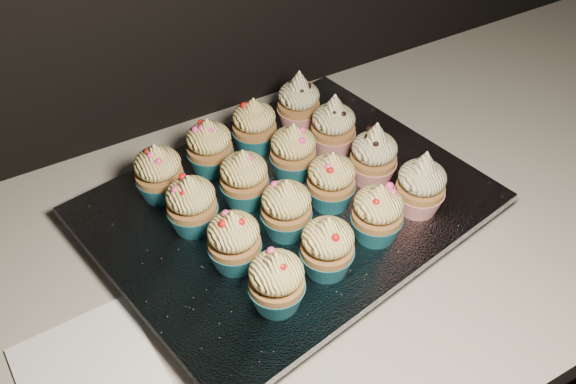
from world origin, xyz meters
name	(u,v)px	position (x,y,z in m)	size (l,w,h in m)	color
worktop	(141,311)	(0.00, 1.70, 0.88)	(2.44, 0.64, 0.04)	beige
napkin	(87,368)	(-0.08, 1.64, 0.90)	(0.14, 0.14, 0.00)	white
baking_tray	(288,214)	(0.22, 1.73, 0.91)	(0.44, 0.34, 0.02)	black
foil_lining	(288,204)	(0.22, 1.73, 0.93)	(0.48, 0.37, 0.01)	silver
cupcake_0	(277,281)	(0.13, 1.59, 0.97)	(0.06, 0.06, 0.08)	#186272
cupcake_1	(327,247)	(0.20, 1.61, 0.97)	(0.06, 0.06, 0.08)	#186272
cupcake_2	(378,213)	(0.28, 1.62, 0.97)	(0.06, 0.06, 0.08)	#186272
cupcake_3	(421,185)	(0.36, 1.63, 0.97)	(0.06, 0.06, 0.10)	#B51919
cupcake_4	(234,241)	(0.12, 1.67, 0.97)	(0.06, 0.06, 0.08)	#186272
cupcake_5	(286,209)	(0.19, 1.68, 0.97)	(0.06, 0.06, 0.08)	#186272
cupcake_6	(331,181)	(0.27, 1.70, 0.97)	(0.06, 0.06, 0.08)	#186272
cupcake_7	(374,156)	(0.34, 1.71, 0.97)	(0.06, 0.06, 0.10)	#B51919
cupcake_8	(192,204)	(0.10, 1.75, 0.97)	(0.06, 0.06, 0.08)	#186272
cupcake_9	(244,178)	(0.17, 1.76, 0.97)	(0.06, 0.06, 0.08)	#186272
cupcake_10	(293,152)	(0.26, 1.77, 0.97)	(0.06, 0.06, 0.08)	#186272
cupcake_11	(333,127)	(0.33, 1.79, 0.97)	(0.06, 0.06, 0.10)	#B51919
cupcake_12	(159,173)	(0.08, 1.82, 0.97)	(0.06, 0.06, 0.08)	#186272
cupcake_13	(210,147)	(0.16, 1.84, 0.97)	(0.06, 0.06, 0.08)	#186272
cupcake_14	(254,126)	(0.24, 1.85, 0.97)	(0.06, 0.06, 0.08)	#186272
cupcake_15	(299,103)	(0.32, 1.86, 0.97)	(0.06, 0.06, 0.10)	#B51919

